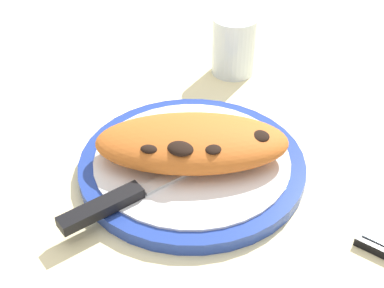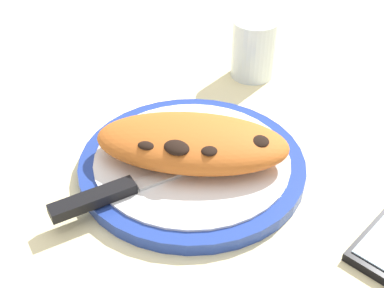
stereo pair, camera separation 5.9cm
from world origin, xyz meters
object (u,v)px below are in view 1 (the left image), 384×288
Objects in this scene: knife at (131,194)px; fork at (179,125)px; plate at (192,164)px; calzone at (193,144)px; water_glass at (234,49)px.

fork is at bearing -126.77° from knife.
knife reaches higher than plate.
plate is at bearing -150.14° from knife.
calzone is 1.65× the size of fork.
calzone is at bearing 86.62° from plate.
calzone is (0.03, 0.45, 3.23)cm from plate.
plate is 1.17× the size of knife.
knife is at bearing 53.23° from fork.
knife is 2.59× the size of water_glass.
knife is (8.52, 11.41, 0.28)cm from fork.
calzone reaches higher than knife.
plate is 3.26cm from calzone.
calzone reaches higher than fork.
knife is at bearing 50.81° from water_glass.
calzone is 2.75× the size of water_glass.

